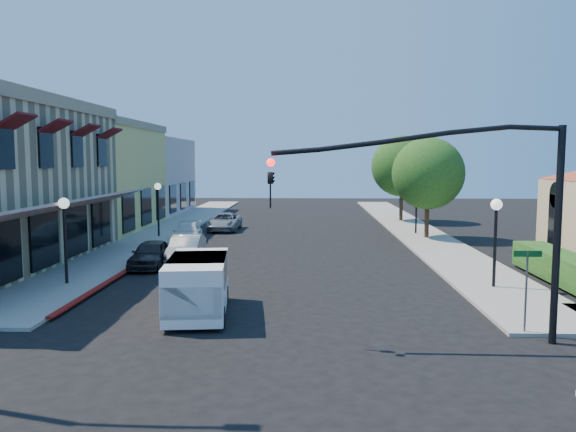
{
  "coord_description": "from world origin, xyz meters",
  "views": [
    {
      "loc": [
        1.21,
        -13.88,
        5.08
      ],
      "look_at": [
        0.33,
        10.7,
        2.6
      ],
      "focal_mm": 35.0,
      "sensor_mm": 36.0,
      "label": 1
    }
  ],
  "objects_px": {
    "street_tree_a": "(428,174)",
    "street_name_sign": "(527,278)",
    "lamppost_left_near": "(64,219)",
    "parked_car_a": "(151,254)",
    "signal_mast_arm": "(479,196)",
    "parked_car_d": "(224,222)",
    "lamppost_right_near": "(496,220)",
    "parked_car_c": "(187,233)",
    "lamppost_right_far": "(417,195)",
    "white_van": "(198,282)",
    "lamppost_left_far": "(158,196)",
    "street_tree_b": "(402,166)",
    "parked_car_b": "(186,249)"
  },
  "relations": [
    {
      "from": "lamppost_right_near",
      "to": "lamppost_left_far",
      "type": "bearing_deg",
      "value": 140.53
    },
    {
      "from": "parked_car_d",
      "to": "street_tree_a",
      "type": "bearing_deg",
      "value": -15.13
    },
    {
      "from": "white_van",
      "to": "signal_mast_arm",
      "type": "bearing_deg",
      "value": -16.87
    },
    {
      "from": "lamppost_left_near",
      "to": "lamppost_right_far",
      "type": "bearing_deg",
      "value": 43.26
    },
    {
      "from": "parked_car_a",
      "to": "parked_car_d",
      "type": "height_order",
      "value": "parked_car_a"
    },
    {
      "from": "lamppost_right_near",
      "to": "lamppost_right_far",
      "type": "relative_size",
      "value": 1.0
    },
    {
      "from": "signal_mast_arm",
      "to": "lamppost_right_far",
      "type": "xyz_separation_m",
      "value": [
        2.64,
        22.5,
        -1.35
      ]
    },
    {
      "from": "lamppost_left_far",
      "to": "lamppost_right_near",
      "type": "bearing_deg",
      "value": -39.47
    },
    {
      "from": "lamppost_right_far",
      "to": "parked_car_d",
      "type": "relative_size",
      "value": 0.8
    },
    {
      "from": "street_tree_a",
      "to": "lamppost_right_far",
      "type": "bearing_deg",
      "value": 98.53
    },
    {
      "from": "parked_car_a",
      "to": "signal_mast_arm",
      "type": "bearing_deg",
      "value": -42.44
    },
    {
      "from": "street_tree_a",
      "to": "parked_car_c",
      "type": "height_order",
      "value": "street_tree_a"
    },
    {
      "from": "street_tree_a",
      "to": "lamppost_right_near",
      "type": "distance_m",
      "value": 14.08
    },
    {
      "from": "street_name_sign",
      "to": "lamppost_left_near",
      "type": "bearing_deg",
      "value": 160.07
    },
    {
      "from": "parked_car_a",
      "to": "parked_car_c",
      "type": "relative_size",
      "value": 0.92
    },
    {
      "from": "street_tree_a",
      "to": "street_name_sign",
      "type": "relative_size",
      "value": 2.59
    },
    {
      "from": "street_tree_b",
      "to": "parked_car_b",
      "type": "height_order",
      "value": "street_tree_b"
    },
    {
      "from": "street_name_sign",
      "to": "lamppost_right_near",
      "type": "xyz_separation_m",
      "value": [
        1.0,
        5.8,
        1.04
      ]
    },
    {
      "from": "signal_mast_arm",
      "to": "lamppost_right_far",
      "type": "relative_size",
      "value": 2.24
    },
    {
      "from": "lamppost_right_far",
      "to": "street_name_sign",
      "type": "bearing_deg",
      "value": -92.63
    },
    {
      "from": "signal_mast_arm",
      "to": "parked_car_c",
      "type": "height_order",
      "value": "signal_mast_arm"
    },
    {
      "from": "lamppost_right_near",
      "to": "parked_car_c",
      "type": "height_order",
      "value": "lamppost_right_near"
    },
    {
      "from": "lamppost_right_far",
      "to": "street_tree_a",
      "type": "bearing_deg",
      "value": -81.47
    },
    {
      "from": "parked_car_c",
      "to": "parked_car_a",
      "type": "bearing_deg",
      "value": -96.54
    },
    {
      "from": "lamppost_left_near",
      "to": "parked_car_a",
      "type": "relative_size",
      "value": 0.95
    },
    {
      "from": "parked_car_c",
      "to": "parked_car_d",
      "type": "xyz_separation_m",
      "value": [
        1.4,
        6.0,
        0.02
      ]
    },
    {
      "from": "parked_car_a",
      "to": "parked_car_d",
      "type": "relative_size",
      "value": 0.85
    },
    {
      "from": "street_name_sign",
      "to": "parked_car_a",
      "type": "relative_size",
      "value": 0.66
    },
    {
      "from": "lamppost_left_near",
      "to": "parked_car_d",
      "type": "distance_m",
      "value": 18.5
    },
    {
      "from": "signal_mast_arm",
      "to": "lamppost_right_near",
      "type": "bearing_deg",
      "value": 67.88
    },
    {
      "from": "white_van",
      "to": "parked_car_a",
      "type": "xyz_separation_m",
      "value": [
        -3.81,
        8.0,
        -0.44
      ]
    },
    {
      "from": "street_tree_a",
      "to": "parked_car_d",
      "type": "xyz_separation_m",
      "value": [
        -13.6,
        4.0,
        -3.57
      ]
    },
    {
      "from": "lamppost_left_far",
      "to": "lamppost_right_near",
      "type": "height_order",
      "value": "same"
    },
    {
      "from": "street_tree_b",
      "to": "lamppost_right_near",
      "type": "distance_m",
      "value": 24.07
    },
    {
      "from": "street_tree_b",
      "to": "street_name_sign",
      "type": "height_order",
      "value": "street_tree_b"
    },
    {
      "from": "parked_car_c",
      "to": "parked_car_d",
      "type": "bearing_deg",
      "value": 70.33
    },
    {
      "from": "lamppost_right_far",
      "to": "parked_car_c",
      "type": "xyz_separation_m",
      "value": [
        -14.7,
        -4.0,
        -2.14
      ]
    },
    {
      "from": "lamppost_left_near",
      "to": "parked_car_d",
      "type": "relative_size",
      "value": 0.8
    },
    {
      "from": "street_tree_a",
      "to": "street_name_sign",
      "type": "xyz_separation_m",
      "value": [
        -1.3,
        -19.8,
        -2.5
      ]
    },
    {
      "from": "signal_mast_arm",
      "to": "parked_car_c",
      "type": "relative_size",
      "value": 1.94
    },
    {
      "from": "white_van",
      "to": "parked_car_a",
      "type": "distance_m",
      "value": 8.88
    },
    {
      "from": "signal_mast_arm",
      "to": "lamppost_right_near",
      "type": "height_order",
      "value": "signal_mast_arm"
    },
    {
      "from": "parked_car_c",
      "to": "lamppost_right_far",
      "type": "bearing_deg",
      "value": 8.69
    },
    {
      "from": "lamppost_right_far",
      "to": "lamppost_left_near",
      "type": "bearing_deg",
      "value": -136.74
    },
    {
      "from": "street_name_sign",
      "to": "parked_car_b",
      "type": "bearing_deg",
      "value": 137.85
    },
    {
      "from": "street_name_sign",
      "to": "parked_car_c",
      "type": "distance_m",
      "value": 22.49
    },
    {
      "from": "lamppost_left_near",
      "to": "street_tree_b",
      "type": "bearing_deg",
      "value": 54.21
    },
    {
      "from": "street_tree_a",
      "to": "street_tree_b",
      "type": "distance_m",
      "value": 10.01
    },
    {
      "from": "signal_mast_arm",
      "to": "parked_car_d",
      "type": "height_order",
      "value": "signal_mast_arm"
    },
    {
      "from": "lamppost_left_far",
      "to": "parked_car_a",
      "type": "relative_size",
      "value": 0.95
    }
  ]
}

